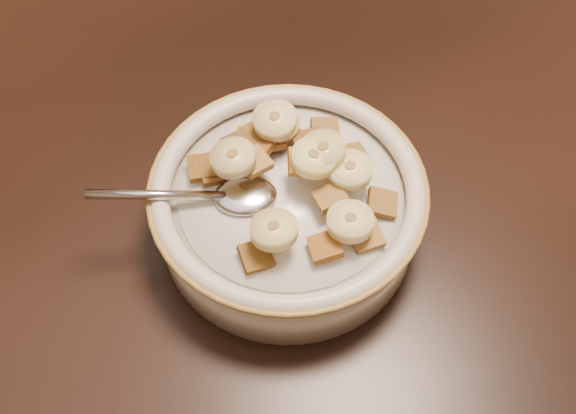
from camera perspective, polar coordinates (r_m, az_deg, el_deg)
cereal_bowl at (r=0.52m, az=0.00°, el=-0.47°), size 0.19×0.19×0.04m
milk at (r=0.50m, az=0.00°, el=0.94°), size 0.15×0.15×0.00m
spoon at (r=0.50m, az=-3.40°, el=0.90°), size 0.06×0.05×0.01m
cereal_square_0 at (r=0.52m, az=-4.03°, el=4.92°), size 0.02×0.02×0.01m
cereal_square_1 at (r=0.51m, az=-5.97°, el=2.83°), size 0.02×0.02×0.01m
cereal_square_2 at (r=0.47m, az=-2.55°, el=-3.91°), size 0.02×0.03×0.01m
cereal_square_3 at (r=0.52m, az=5.09°, el=4.10°), size 0.03×0.03×0.01m
cereal_square_4 at (r=0.48m, az=6.24°, el=-2.28°), size 0.03×0.03×0.01m
cereal_square_5 at (r=0.53m, az=2.96°, el=6.04°), size 0.03×0.03×0.01m
cereal_square_6 at (r=0.53m, az=-2.03°, el=5.97°), size 0.02×0.02×0.01m
cereal_square_7 at (r=0.49m, az=1.18°, el=3.54°), size 0.03×0.03×0.01m
cereal_square_8 at (r=0.49m, az=3.32°, el=0.80°), size 0.02×0.02×0.01m
cereal_square_9 at (r=0.50m, az=-2.68°, el=3.61°), size 0.02×0.02×0.01m
cereal_square_10 at (r=0.52m, az=-2.67°, el=5.16°), size 0.03×0.03×0.01m
cereal_square_11 at (r=0.53m, az=-0.18°, el=6.00°), size 0.02×0.02×0.01m
cereal_square_12 at (r=0.52m, az=-1.44°, el=5.38°), size 0.03×0.03×0.01m
cereal_square_13 at (r=0.51m, az=-2.10°, el=5.15°), size 0.03×0.03×0.01m
cereal_square_14 at (r=0.51m, az=2.05°, el=5.05°), size 0.03×0.03×0.01m
cereal_square_15 at (r=0.50m, az=7.46°, el=0.30°), size 0.03×0.03×0.01m
cereal_square_16 at (r=0.47m, az=2.94°, el=-3.18°), size 0.03×0.03×0.01m
cereal_square_17 at (r=0.52m, az=-2.74°, el=5.45°), size 0.03×0.03×0.01m
cereal_square_18 at (r=0.51m, az=-6.78°, el=3.11°), size 0.03×0.03×0.01m
cereal_square_19 at (r=0.52m, az=1.56°, el=5.20°), size 0.03×0.03×0.01m
banana_slice_0 at (r=0.49m, az=4.91°, el=2.94°), size 0.03×0.03×0.01m
banana_slice_1 at (r=0.47m, az=4.94°, el=-1.14°), size 0.04×0.04×0.01m
banana_slice_2 at (r=0.51m, az=-1.05°, el=6.85°), size 0.04×0.04×0.01m
banana_slice_3 at (r=0.49m, az=2.03°, el=3.87°), size 0.04×0.04×0.02m
banana_slice_4 at (r=0.46m, az=-1.13°, el=-1.81°), size 0.04×0.04×0.02m
banana_slice_5 at (r=0.51m, az=-1.03°, el=6.98°), size 0.03×0.03×0.01m
banana_slice_6 at (r=0.52m, az=-0.78°, el=6.63°), size 0.04×0.04×0.02m
banana_slice_7 at (r=0.49m, az=2.77°, el=4.48°), size 0.04×0.04×0.01m
banana_slice_8 at (r=0.49m, az=-4.37°, el=3.89°), size 0.04×0.04×0.01m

